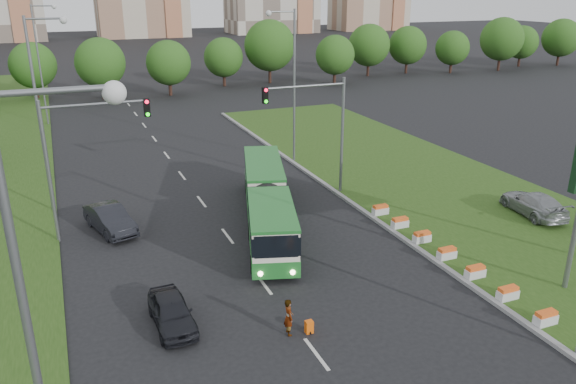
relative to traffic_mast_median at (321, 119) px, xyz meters
name	(u,v)px	position (x,y,z in m)	size (l,w,h in m)	color
ground	(319,272)	(-4.78, -10.00, -5.35)	(360.00, 360.00, 0.00)	black
grass_median	(436,188)	(8.22, -2.00, -5.27)	(14.00, 60.00, 0.15)	#224112
median_kerb	(350,202)	(1.27, -2.00, -5.26)	(0.30, 60.00, 0.18)	gray
lane_markings	(176,168)	(-7.78, 10.00, -5.35)	(0.20, 100.00, 0.01)	beige
flower_planters	(447,253)	(1.92, -11.40, -4.90)	(1.10, 13.70, 0.60)	silver
traffic_mast_median	(321,119)	(0.00, 0.00, 0.00)	(5.76, 0.32, 8.00)	slate
traffic_mast_left	(77,147)	(-15.16, -1.00, 0.00)	(5.76, 0.32, 8.00)	slate
street_lamps	(205,120)	(-7.78, 0.00, 0.65)	(36.00, 60.00, 12.00)	slate
tree_line	(214,56)	(5.22, 45.00, -0.85)	(120.00, 8.00, 9.00)	#1F4813
articulated_bus	(264,201)	(-5.24, -3.19, -3.83)	(2.34, 15.03, 2.47)	silver
car_left_near	(172,312)	(-12.57, -11.85, -4.69)	(1.56, 3.88, 1.32)	black
car_left_far	(110,219)	(-13.90, -0.68, -4.59)	(1.62, 4.63, 1.53)	black
car_median	(533,203)	(10.69, -8.46, -4.48)	(2.01, 4.95, 1.44)	gray
pedestrian	(289,317)	(-8.26, -14.32, -4.54)	(0.59, 0.39, 1.62)	gray
shopping_trolley	(309,327)	(-7.44, -14.56, -5.08)	(0.32, 0.34, 0.55)	#EF5B0C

